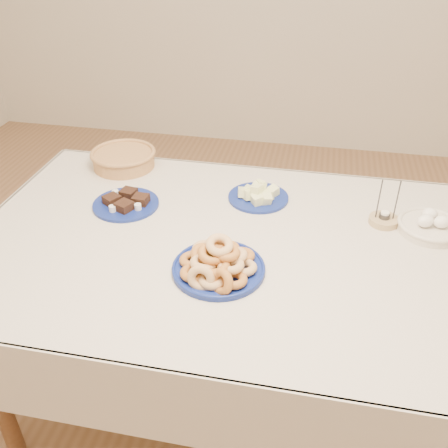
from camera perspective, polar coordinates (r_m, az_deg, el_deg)
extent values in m
plane|color=#896040|center=(2.15, 0.28, -18.59)|extent=(5.00, 5.00, 0.00)
cylinder|color=brown|center=(2.36, -14.66, -2.24)|extent=(0.06, 0.06, 0.72)
cylinder|color=brown|center=(2.20, 20.72, -6.36)|extent=(0.06, 0.06, 0.72)
cube|color=beige|center=(1.63, 0.35, -2.29)|extent=(1.70, 1.10, 0.02)
cube|color=beige|center=(2.16, 3.16, 3.22)|extent=(1.70, 0.01, 0.28)
cube|color=beige|center=(1.34, -4.53, -20.52)|extent=(1.70, 0.01, 0.28)
cube|color=beige|center=(2.02, -24.09, -2.32)|extent=(0.01, 1.10, 0.28)
cylinder|color=navy|center=(1.50, -0.62, -5.18)|extent=(0.33, 0.33, 0.01)
torus|color=navy|center=(1.49, -0.62, -4.97)|extent=(0.33, 0.33, 0.01)
torus|color=tan|center=(1.47, 2.24, -5.02)|extent=(0.12, 0.12, 0.04)
torus|color=#985622|center=(1.52, 2.03, -3.61)|extent=(0.08, 0.09, 0.03)
torus|color=#985622|center=(1.55, 0.12, -2.82)|extent=(0.12, 0.12, 0.03)
torus|color=tan|center=(1.54, -2.22, -2.94)|extent=(0.10, 0.10, 0.03)
torus|color=#985622|center=(1.50, -3.60, -4.13)|extent=(0.11, 0.11, 0.03)
torus|color=#985622|center=(1.45, -3.49, -5.62)|extent=(0.11, 0.11, 0.03)
torus|color=tan|center=(1.43, -1.38, -6.36)|extent=(0.11, 0.11, 0.03)
torus|color=#985622|center=(1.43, 1.09, -6.35)|extent=(0.10, 0.10, 0.03)
torus|color=tan|center=(1.47, 1.17, -3.72)|extent=(0.09, 0.09, 0.05)
torus|color=#985622|center=(1.50, 0.31, -2.96)|extent=(0.11, 0.11, 0.03)
torus|color=tan|center=(1.51, -1.22, -2.78)|extent=(0.12, 0.12, 0.04)
torus|color=#985622|center=(1.48, -2.29, -3.48)|extent=(0.12, 0.12, 0.05)
torus|color=tan|center=(1.45, -2.34, -4.47)|extent=(0.11, 0.11, 0.03)
torus|color=#985622|center=(1.43, -0.88, -5.00)|extent=(0.10, 0.10, 0.04)
torus|color=tan|center=(1.44, 0.74, -4.68)|extent=(0.09, 0.09, 0.03)
torus|color=#985622|center=(1.45, 0.28, -3.30)|extent=(0.10, 0.10, 0.03)
torus|color=tan|center=(1.48, -0.76, -2.50)|extent=(0.11, 0.11, 0.03)
torus|color=#985622|center=(1.44, -1.44, -3.43)|extent=(0.12, 0.12, 0.05)
torus|color=tan|center=(1.44, -0.52, -2.42)|extent=(0.11, 0.11, 0.05)
torus|color=tan|center=(1.41, -2.65, -6.22)|extent=(0.08, 0.05, 0.08)
torus|color=#985622|center=(1.40, -0.30, -6.64)|extent=(0.10, 0.09, 0.08)
cylinder|color=navy|center=(1.86, 3.94, 3.04)|extent=(0.29, 0.29, 0.01)
cube|color=#DAE28E|center=(1.84, 4.17, 4.39)|extent=(0.05, 0.05, 0.05)
cube|color=#DAE28E|center=(1.81, 4.26, 2.94)|extent=(0.05, 0.05, 0.04)
cube|color=#DAE28E|center=(1.86, 5.64, 3.77)|extent=(0.05, 0.05, 0.04)
cube|color=#DAE28E|center=(1.84, 4.06, 4.36)|extent=(0.05, 0.05, 0.04)
cube|color=#DAE28E|center=(1.83, 2.85, 3.34)|extent=(0.05, 0.05, 0.04)
cube|color=#DAE28E|center=(1.85, 2.85, 3.82)|extent=(0.05, 0.05, 0.05)
cube|color=#DAE28E|center=(1.82, 3.73, 4.03)|extent=(0.05, 0.04, 0.04)
cube|color=#DAE28E|center=(1.84, 2.16, 3.64)|extent=(0.04, 0.05, 0.04)
cube|color=#DAE28E|center=(1.80, 3.79, 2.76)|extent=(0.05, 0.05, 0.04)
cube|color=#DAE28E|center=(1.82, 3.75, 3.11)|extent=(0.04, 0.04, 0.04)
cube|color=#DAE28E|center=(1.80, 4.85, 2.85)|extent=(0.05, 0.05, 0.05)
cube|color=#DAE28E|center=(1.81, 3.74, 3.90)|extent=(0.05, 0.05, 0.04)
cube|color=#DAE28E|center=(1.83, 5.02, 3.34)|extent=(0.05, 0.05, 0.04)
cylinder|color=navy|center=(1.85, -11.14, 2.23)|extent=(0.31, 0.31, 0.01)
cube|color=black|center=(1.84, -12.69, 2.72)|extent=(0.07, 0.07, 0.03)
cube|color=black|center=(1.79, -11.35, 2.02)|extent=(0.07, 0.07, 0.03)
cube|color=black|center=(1.87, -10.86, 3.45)|extent=(0.06, 0.06, 0.03)
cube|color=black|center=(1.82, -9.50, 2.78)|extent=(0.06, 0.06, 0.03)
cylinder|color=silver|center=(1.89, -12.30, 3.46)|extent=(0.03, 0.03, 0.02)
cylinder|color=silver|center=(1.80, -12.62, 1.74)|extent=(0.03, 0.03, 0.02)
cylinder|color=silver|center=(1.79, -9.82, 1.95)|extent=(0.03, 0.03, 0.02)
cylinder|color=#95663B|center=(2.12, -11.39, 7.20)|extent=(0.32, 0.32, 0.06)
torus|color=#95663B|center=(2.11, -11.48, 7.98)|extent=(0.34, 0.34, 0.02)
cylinder|color=tan|center=(1.79, 17.77, 0.38)|extent=(0.10, 0.10, 0.02)
cylinder|color=#3B3B3F|center=(1.78, 17.87, 0.89)|extent=(0.04, 0.04, 0.02)
cylinder|color=white|center=(1.78, 17.94, 1.21)|extent=(0.03, 0.03, 0.01)
cylinder|color=#3B3B3F|center=(1.75, 17.30, 2.77)|extent=(0.00, 0.00, 0.14)
cylinder|color=#3B3B3F|center=(1.76, 19.15, 2.57)|extent=(0.00, 0.00, 0.14)
cylinder|color=beige|center=(1.80, 22.44, -0.40)|extent=(0.26, 0.26, 0.03)
torus|color=beige|center=(1.80, 22.53, -0.04)|extent=(0.27, 0.27, 0.02)
ellipsoid|color=white|center=(1.76, 22.04, 0.31)|extent=(0.06, 0.06, 0.04)
ellipsoid|color=white|center=(1.78, 23.64, 0.22)|extent=(0.06, 0.06, 0.04)
ellipsoid|color=white|center=(1.81, 22.45, 1.05)|extent=(0.06, 0.06, 0.04)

